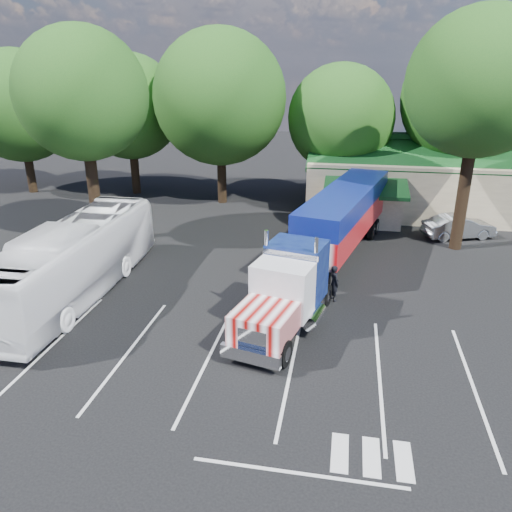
% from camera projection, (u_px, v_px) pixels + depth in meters
% --- Properties ---
extents(ground, '(120.00, 120.00, 0.00)m').
position_uv_depth(ground, '(241.00, 292.00, 24.52)').
color(ground, black).
rests_on(ground, ground).
extents(event_hall, '(24.20, 14.12, 5.55)m').
position_uv_depth(event_hall, '(468.00, 180.00, 37.67)').
color(event_hall, beige).
rests_on(event_hall, ground).
extents(tree_row_a, '(9.00, 9.00, 11.68)m').
position_uv_depth(tree_row_a, '(19.00, 106.00, 40.74)').
color(tree_row_a, black).
rests_on(tree_row_a, ground).
extents(tree_row_b, '(8.40, 8.40, 11.35)m').
position_uv_depth(tree_row_b, '(129.00, 107.00, 40.41)').
color(tree_row_b, black).
rests_on(tree_row_b, ground).
extents(tree_row_c, '(10.00, 10.00, 13.05)m').
position_uv_depth(tree_row_c, '(220.00, 98.00, 37.26)').
color(tree_row_c, black).
rests_on(tree_row_c, ground).
extents(tree_row_d, '(8.00, 8.00, 10.60)m').
position_uv_depth(tree_row_d, '(341.00, 118.00, 37.45)').
color(tree_row_d, black).
rests_on(tree_row_d, ground).
extents(tree_row_e, '(9.60, 9.60, 12.90)m').
position_uv_depth(tree_row_e, '(469.00, 99.00, 35.83)').
color(tree_row_e, black).
rests_on(tree_row_e, ground).
extents(tree_near_left, '(7.60, 7.60, 12.65)m').
position_uv_depth(tree_near_left, '(82.00, 95.00, 28.57)').
color(tree_near_left, black).
rests_on(tree_near_left, ground).
extents(tree_near_right, '(8.00, 8.00, 13.50)m').
position_uv_depth(tree_near_right, '(480.00, 84.00, 26.88)').
color(tree_near_right, black).
rests_on(tree_near_right, ground).
extents(semi_truck, '(6.84, 19.41, 4.06)m').
position_uv_depth(semi_truck, '(333.00, 229.00, 26.47)').
color(semi_truck, black).
rests_on(semi_truck, ground).
extents(woman, '(0.67, 0.77, 1.76)m').
position_uv_depth(woman, '(334.00, 283.00, 23.43)').
color(woman, black).
rests_on(woman, ground).
extents(bicycle, '(0.81, 1.62, 0.82)m').
position_uv_depth(bicycle, '(280.00, 279.00, 24.98)').
color(bicycle, black).
rests_on(bicycle, ground).
extents(tour_bus, '(3.04, 12.83, 3.57)m').
position_uv_depth(tour_bus, '(74.00, 260.00, 23.67)').
color(tour_bus, white).
rests_on(tour_bus, ground).
extents(silver_sedan, '(4.78, 3.00, 1.49)m').
position_uv_depth(silver_sedan, '(459.00, 227.00, 31.82)').
color(silver_sedan, '#9FA3A7').
rests_on(silver_sedan, ground).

